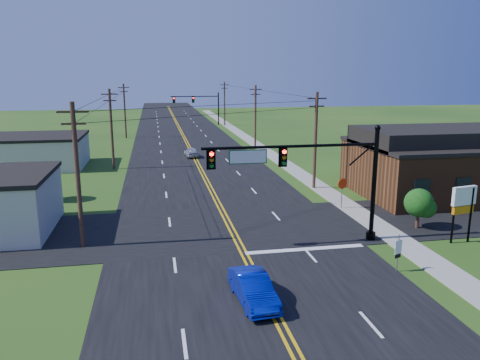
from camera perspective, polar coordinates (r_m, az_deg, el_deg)
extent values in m
plane|color=#1F4213|center=(22.20, 3.60, -15.64)|extent=(260.00, 260.00, 0.00)
cube|color=black|center=(69.88, -6.39, 4.04)|extent=(16.00, 220.00, 0.04)
cube|color=black|center=(33.02, -1.47, -5.83)|extent=(70.00, 10.00, 0.04)
cube|color=gray|center=(61.78, 4.08, 2.96)|extent=(2.00, 160.00, 0.08)
cylinder|color=black|center=(30.97, 16.01, -0.70)|extent=(0.28, 0.28, 7.20)
cylinder|color=black|center=(31.89, 15.64, -6.56)|extent=(0.60, 0.60, 0.50)
sphere|color=black|center=(30.36, 16.44, 6.11)|extent=(0.36, 0.36, 0.36)
cylinder|color=black|center=(28.44, 6.34, 4.10)|extent=(11.00, 0.18, 0.18)
cube|color=#04511C|center=(27.88, 0.98, 2.85)|extent=(2.30, 0.06, 0.85)
cylinder|color=black|center=(100.09, -2.64, 8.80)|extent=(0.28, 0.28, 7.20)
cylinder|color=black|center=(100.38, -2.62, 6.89)|extent=(0.60, 0.60, 0.50)
sphere|color=black|center=(99.90, -2.66, 10.91)|extent=(0.36, 0.36, 0.36)
cylinder|color=black|center=(99.39, -5.56, 10.11)|extent=(10.00, 0.18, 0.18)
cube|color=#04511C|center=(99.19, -7.42, 9.74)|extent=(2.30, 0.06, 0.85)
cube|color=brown|center=(45.28, 23.06, 1.12)|extent=(14.00, 11.00, 4.40)
cube|color=black|center=(44.91, 23.32, 4.06)|extent=(14.20, 11.20, 0.30)
cube|color=beige|center=(59.30, -24.18, 3.08)|extent=(12.00, 9.00, 3.40)
cube|color=black|center=(59.06, -24.34, 4.84)|extent=(12.20, 9.20, 0.30)
cylinder|color=#342017|center=(29.90, -19.17, 0.38)|extent=(0.28, 0.28, 9.00)
cube|color=#342017|center=(29.36, -19.73, 7.83)|extent=(1.80, 0.12, 0.12)
cube|color=#342017|center=(29.42, -19.63, 6.48)|extent=(1.40, 0.12, 0.12)
cylinder|color=#342017|center=(54.45, -15.38, 5.95)|extent=(0.28, 0.28, 9.00)
cube|color=#342017|center=(54.15, -15.63, 10.05)|extent=(1.80, 0.12, 0.12)
cube|color=#342017|center=(54.18, -15.59, 9.31)|extent=(1.40, 0.12, 0.12)
cylinder|color=#342017|center=(81.27, -13.87, 8.15)|extent=(0.28, 0.28, 9.00)
cube|color=#342017|center=(81.07, -14.02, 10.90)|extent=(1.80, 0.12, 0.12)
cube|color=#342017|center=(81.09, -13.99, 10.40)|extent=(1.40, 0.12, 0.12)
cylinder|color=#342017|center=(43.88, 9.18, 4.69)|extent=(0.28, 0.28, 9.00)
cube|color=#342017|center=(43.51, 9.36, 9.78)|extent=(1.80, 0.12, 0.12)
cube|color=#342017|center=(43.55, 9.33, 8.86)|extent=(1.40, 0.12, 0.12)
cylinder|color=#342017|center=(68.76, 1.89, 7.73)|extent=(0.28, 0.28, 9.00)
cube|color=#342017|center=(68.53, 1.91, 10.98)|extent=(1.80, 0.12, 0.12)
cube|color=#342017|center=(68.56, 1.91, 10.40)|extent=(1.40, 0.12, 0.12)
cylinder|color=#342017|center=(98.20, -1.90, 9.25)|extent=(0.28, 0.28, 9.00)
cube|color=#342017|center=(98.04, -1.92, 11.53)|extent=(1.80, 0.12, 0.12)
cube|color=#342017|center=(98.05, -1.91, 11.12)|extent=(1.40, 0.12, 0.12)
cylinder|color=#342017|center=(50.45, 14.17, 1.39)|extent=(0.24, 0.24, 1.85)
sphere|color=#163F0F|center=(50.15, 14.27, 3.27)|extent=(3.00, 3.00, 3.00)
cylinder|color=#342017|center=(34.99, 20.82, -4.51)|extent=(0.24, 0.24, 1.32)
sphere|color=#163F0F|center=(34.67, 20.97, -2.61)|extent=(2.00, 2.00, 2.00)
cylinder|color=#342017|center=(43.05, -22.44, -1.34)|extent=(0.24, 0.24, 1.54)
sphere|color=#163F0F|center=(42.75, -22.60, 0.48)|extent=(2.40, 2.40, 2.40)
imported|color=#0719AB|center=(22.56, 1.62, -13.18)|extent=(1.84, 4.28, 1.37)
imported|color=silver|center=(61.15, -5.98, 3.38)|extent=(1.81, 3.84, 1.27)
cylinder|color=slate|center=(27.07, 18.67, -8.46)|extent=(0.09, 0.09, 2.12)
cube|color=white|center=(26.84, 18.80, -7.24)|extent=(0.50, 0.23, 0.29)
cube|color=white|center=(26.97, 18.74, -8.01)|extent=(0.50, 0.23, 0.53)
cube|color=black|center=(27.10, 18.68, -8.77)|extent=(0.41, 0.19, 0.21)
cylinder|color=slate|center=(38.13, 12.30, -1.74)|extent=(0.10, 0.10, 2.37)
cylinder|color=#B02A0A|center=(37.88, 12.38, -0.43)|extent=(0.88, 0.31, 0.90)
cylinder|color=black|center=(32.55, 24.59, -4.02)|extent=(0.16, 0.16, 3.60)
cylinder|color=black|center=(33.24, 26.29, -3.85)|extent=(0.16, 0.16, 3.60)
cube|color=white|center=(32.57, 25.67, -1.74)|extent=(1.81, 0.59, 1.20)
cube|color=#CC720C|center=(32.79, 25.52, -3.27)|extent=(1.61, 0.52, 0.50)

